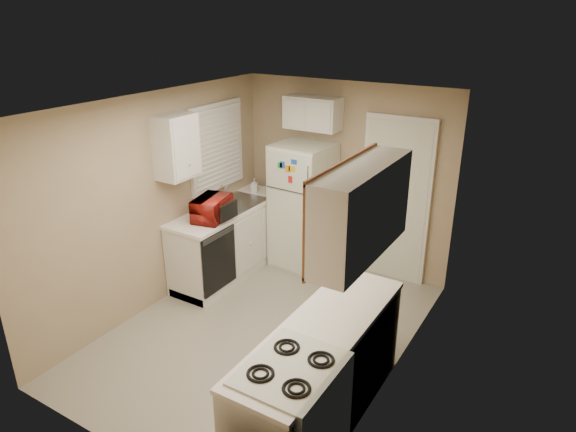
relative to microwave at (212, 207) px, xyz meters
The scene contains 19 objects.
floor 1.54m from the microwave, 25.19° to the right, with size 3.80×3.80×0.00m, color #B3AE9A.
ceiling 1.76m from the microwave, 25.19° to the right, with size 3.80×3.80×0.00m, color white.
wall_left 0.63m from the microwave, 128.13° to the right, with size 3.80×3.80×0.00m, color tan.
wall_right 2.47m from the microwave, 11.23° to the right, with size 3.80×3.80×0.00m, color tan.
wall_back 1.76m from the microwave, 54.23° to the left, with size 2.80×2.80×0.00m, color tan.
wall_front 2.60m from the microwave, 66.76° to the right, with size 2.80×2.80×0.00m, color tan.
left_counter 0.74m from the microwave, 100.48° to the left, with size 0.60×1.80×0.90m, color silver.
dishwasher 0.63m from the microwave, 40.43° to the right, with size 0.03×0.58×0.72m, color black.
sink 0.60m from the microwave, 97.76° to the left, with size 0.54×0.74×0.16m, color gray.
microwave is the anchor object (origin of this frame).
soap_bottle 1.06m from the microwave, 96.93° to the left, with size 0.09×0.09×0.19m, color white.
window_blinds 0.86m from the microwave, 120.68° to the left, with size 0.10×0.98×1.08m, color silver.
upper_cabinet_left 0.83m from the microwave, 131.08° to the right, with size 0.30×0.45×0.70m, color silver.
refrigerator 1.27m from the microwave, 61.76° to the left, with size 0.68×0.66×1.64m, color silver.
cabinet_over_fridge 1.70m from the microwave, 63.87° to the left, with size 0.70×0.30×0.40m, color silver.
interior_door 2.21m from the microwave, 38.68° to the left, with size 0.86×0.06×2.08m, color silver.
right_counter 2.55m from the microwave, 31.11° to the right, with size 0.60×2.00×0.90m, color silver.
stove 2.90m from the microwave, 40.16° to the right, with size 0.60×0.75×0.91m, color silver.
upper_cabinet_right 2.59m from the microwave, 23.35° to the right, with size 0.30×1.20×0.70m, color silver.
Camera 1 is at (2.61, -3.81, 3.19)m, focal length 32.00 mm.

